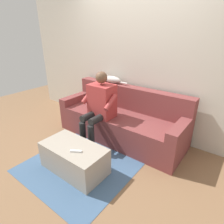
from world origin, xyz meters
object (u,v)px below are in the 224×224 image
cat_on_backrest (111,79)px  remote_white (76,151)px  couch (122,120)px  person_solo_seated (100,104)px  coffee_table (74,158)px

cat_on_backrest → remote_white: 1.64m
couch → remote_white: 1.20m
couch → person_solo_seated: size_ratio=1.86×
cat_on_backrest → remote_white: cat_on_backrest is taller
couch → remote_white: bearing=95.8°
couch → coffee_table: couch is taller
person_solo_seated → cat_on_backrest: size_ratio=2.04×
couch → cat_on_backrest: cat_on_backrest is taller
person_solo_seated → cat_on_backrest: 0.72m
person_solo_seated → remote_white: bearing=110.6°
coffee_table → person_solo_seated: size_ratio=0.75×
person_solo_seated → remote_white: person_solo_seated is taller
person_solo_seated → cat_on_backrest: bearing=-68.1°
cat_on_backrest → person_solo_seated: bearing=111.9°
coffee_table → remote_white: bearing=153.4°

